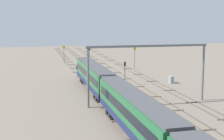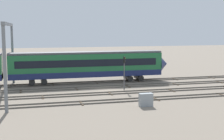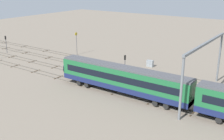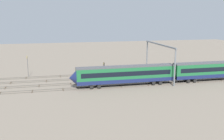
{
  "view_description": "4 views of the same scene",
  "coord_description": "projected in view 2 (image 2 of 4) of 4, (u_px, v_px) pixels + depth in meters",
  "views": [
    {
      "loc": [
        -61.0,
        17.95,
        13.35
      ],
      "look_at": [
        0.38,
        2.96,
        3.5
      ],
      "focal_mm": 53.33,
      "sensor_mm": 36.0,
      "label": 1
    },
    {
      "loc": [
        -10.47,
        -43.69,
        8.75
      ],
      "look_at": [
        1.1,
        0.91,
        2.73
      ],
      "focal_mm": 52.44,
      "sensor_mm": 36.0,
      "label": 2
    },
    {
      "loc": [
        -24.89,
        43.57,
        18.44
      ],
      "look_at": [
        4.11,
        1.94,
        2.03
      ],
      "focal_mm": 44.51,
      "sensor_mm": 36.0,
      "label": 3
    },
    {
      "loc": [
        15.51,
        65.53,
        16.81
      ],
      "look_at": [
        1.23,
        3.39,
        3.35
      ],
      "focal_mm": 41.43,
      "sensor_mm": 36.0,
      "label": 4
    }
  ],
  "objects": [
    {
      "name": "track_middle",
      "position": [
        102.0,
        87.0,
        47.86
      ],
      "size": [
        184.79,
        2.4,
        0.16
      ],
      "color": "#59544C",
      "rests_on": "ground"
    },
    {
      "name": "overhead_gantry",
      "position": [
        9.0,
        41.0,
        41.96
      ],
      "size": [
        0.4,
        19.54,
        9.33
      ],
      "color": "slate",
      "rests_on": "ground"
    },
    {
      "name": "ground_plane",
      "position": [
        106.0,
        90.0,
        45.67
      ],
      "size": [
        200.79,
        200.79,
        0.0
      ],
      "primitive_type": "plane",
      "color": "gray"
    },
    {
      "name": "track_near_foreground",
      "position": [
        119.0,
        100.0,
        39.05
      ],
      "size": [
        184.79,
        2.4,
        0.16
      ],
      "color": "#59544C",
      "rests_on": "ground"
    },
    {
      "name": "signal_light_trackside_approach",
      "position": [
        124.0,
        68.0,
        45.68
      ],
      "size": [
        0.31,
        0.32,
        4.71
      ],
      "color": "#4C4C51",
      "rests_on": "ground"
    },
    {
      "name": "track_with_train",
      "position": [
        96.0,
        82.0,
        52.27
      ],
      "size": [
        184.79,
        2.4,
        0.16
      ],
      "color": "#59544C",
      "rests_on": "ground"
    },
    {
      "name": "track_second_near",
      "position": [
        110.0,
        93.0,
        43.46
      ],
      "size": [
        184.79,
        2.4,
        0.16
      ],
      "color": "#59544C",
      "rests_on": "ground"
    },
    {
      "name": "relay_cabinet",
      "position": [
        146.0,
        100.0,
        36.39
      ],
      "size": [
        1.53,
        0.7,
        1.47
      ],
      "color": "gray",
      "rests_on": "ground"
    }
  ]
}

